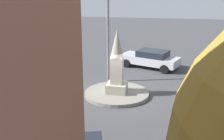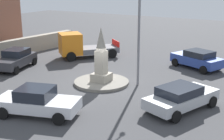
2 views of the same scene
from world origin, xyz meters
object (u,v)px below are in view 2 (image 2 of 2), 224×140
at_px(streetlamp, 139,18).
at_px(truck_orange_approaching, 81,46).
at_px(car_dark_grey_parked_left, 16,59).
at_px(car_blue_parked_right, 197,59).
at_px(car_white_waiting, 37,101).
at_px(monument, 101,58).
at_px(car_silver_passing, 181,97).

xyz_separation_m(streetlamp, truck_orange_approaching, (-4.34, -7.85, -3.40)).
relative_size(car_dark_grey_parked_left, truck_orange_approaching, 0.83).
bearing_deg(truck_orange_approaching, car_blue_parked_right, 100.23).
bearing_deg(streetlamp, car_white_waiting, -18.96).
bearing_deg(car_blue_parked_right, monument, -32.44).
height_order(car_blue_parked_right, car_dark_grey_parked_left, car_dark_grey_parked_left).
distance_m(streetlamp, car_blue_parked_right, 7.53).
height_order(streetlamp, car_silver_passing, streetlamp).
relative_size(streetlamp, car_white_waiting, 1.59).
relative_size(monument, car_silver_passing, 0.77).
xyz_separation_m(car_blue_parked_right, car_dark_grey_parked_left, (7.37, -12.45, 0.01)).
bearing_deg(car_silver_passing, streetlamp, -123.62).
bearing_deg(truck_orange_approaching, car_white_waiting, 25.61).
distance_m(streetlamp, car_white_waiting, 8.30).
bearing_deg(monument, car_blue_parked_right, 147.56).
relative_size(car_silver_passing, truck_orange_approaching, 0.90).
xyz_separation_m(streetlamp, car_dark_grey_parked_left, (1.22, -10.20, -3.70)).
relative_size(streetlamp, car_dark_grey_parked_left, 1.69).
height_order(streetlamp, car_dark_grey_parked_left, streetlamp).
bearing_deg(car_blue_parked_right, truck_orange_approaching, -79.77).
relative_size(monument, streetlamp, 0.50).
xyz_separation_m(monument, car_white_waiting, (6.04, -0.14, -1.04)).
height_order(car_dark_grey_parked_left, car_silver_passing, car_dark_grey_parked_left).
distance_m(monument, car_white_waiting, 6.13).
distance_m(car_blue_parked_right, truck_orange_approaching, 10.27).
bearing_deg(car_silver_passing, car_dark_grey_parked_left, -95.42).
relative_size(monument, car_dark_grey_parked_left, 0.84).
height_order(car_dark_grey_parked_left, truck_orange_approaching, truck_orange_approaching).
xyz_separation_m(car_silver_passing, truck_orange_approaching, (-6.88, -11.68, 0.35)).
bearing_deg(monument, streetlamp, 113.10).
distance_m(car_dark_grey_parked_left, car_silver_passing, 14.09).
xyz_separation_m(monument, truck_orange_approaching, (-5.31, -5.58, -0.71)).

